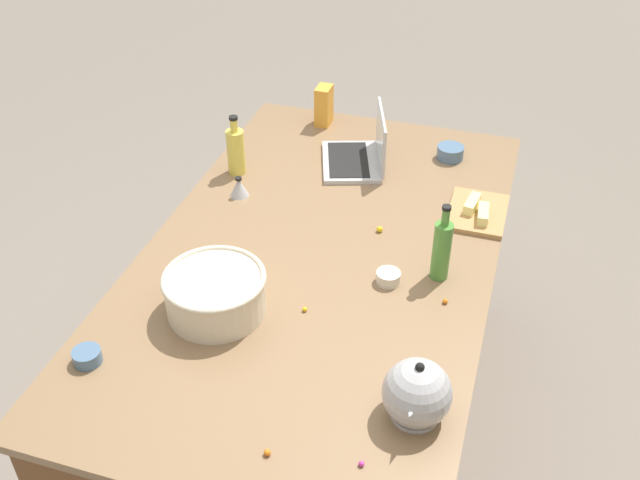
{
  "coord_description": "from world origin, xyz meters",
  "views": [
    {
      "loc": [
        1.86,
        0.58,
        2.4
      ],
      "look_at": [
        0.0,
        0.0,
        0.95
      ],
      "focal_mm": 41.36,
      "sensor_mm": 36.0,
      "label": 1
    }
  ],
  "objects_px": {
    "butter_stick_right": "(483,214)",
    "ramekin_wide": "(388,277)",
    "candy_bag": "(324,106)",
    "kitchen_timer": "(239,187)",
    "mixing_bowl_large": "(215,293)",
    "ramekin_medium": "(87,356)",
    "ramekin_small": "(450,152)",
    "laptop": "(361,154)",
    "butter_stick_left": "(472,204)",
    "bottle_oil": "(236,150)",
    "cutting_board": "(477,212)",
    "bottle_olive": "(442,249)",
    "kettle": "(417,394)"
  },
  "relations": [
    {
      "from": "butter_stick_right",
      "to": "ramekin_wide",
      "type": "relative_size",
      "value": 1.42
    },
    {
      "from": "candy_bag",
      "to": "kitchen_timer",
      "type": "bearing_deg",
      "value": -11.73
    },
    {
      "from": "mixing_bowl_large",
      "to": "ramekin_wide",
      "type": "relative_size",
      "value": 4.0
    },
    {
      "from": "ramekin_medium",
      "to": "kitchen_timer",
      "type": "bearing_deg",
      "value": 174.98
    },
    {
      "from": "ramekin_wide",
      "to": "ramekin_small",
      "type": "bearing_deg",
      "value": 175.78
    },
    {
      "from": "laptop",
      "to": "butter_stick_left",
      "type": "height_order",
      "value": "laptop"
    },
    {
      "from": "bottle_oil",
      "to": "ramekin_wide",
      "type": "relative_size",
      "value": 3.1
    },
    {
      "from": "cutting_board",
      "to": "butter_stick_left",
      "type": "xyz_separation_m",
      "value": [
        -0.01,
        -0.02,
        0.03
      ]
    },
    {
      "from": "mixing_bowl_large",
      "to": "cutting_board",
      "type": "bearing_deg",
      "value": 137.58
    },
    {
      "from": "bottle_olive",
      "to": "ramekin_medium",
      "type": "bearing_deg",
      "value": -52.61
    },
    {
      "from": "ramekin_medium",
      "to": "kitchen_timer",
      "type": "height_order",
      "value": "kitchen_timer"
    },
    {
      "from": "kettle",
      "to": "mixing_bowl_large",
      "type": "bearing_deg",
      "value": -108.51
    },
    {
      "from": "laptop",
      "to": "cutting_board",
      "type": "relative_size",
      "value": 1.35
    },
    {
      "from": "mixing_bowl_large",
      "to": "cutting_board",
      "type": "xyz_separation_m",
      "value": [
        -0.75,
        0.68,
        -0.06
      ]
    },
    {
      "from": "bottle_oil",
      "to": "ramekin_medium",
      "type": "height_order",
      "value": "bottle_oil"
    },
    {
      "from": "bottle_olive",
      "to": "candy_bag",
      "type": "distance_m",
      "value": 1.1
    },
    {
      "from": "butter_stick_left",
      "to": "ramekin_small",
      "type": "bearing_deg",
      "value": -159.26
    },
    {
      "from": "ramekin_medium",
      "to": "candy_bag",
      "type": "height_order",
      "value": "candy_bag"
    },
    {
      "from": "bottle_olive",
      "to": "cutting_board",
      "type": "distance_m",
      "value": 0.41
    },
    {
      "from": "bottle_olive",
      "to": "ramekin_small",
      "type": "xyz_separation_m",
      "value": [
        -0.75,
        -0.09,
        -0.08
      ]
    },
    {
      "from": "ramekin_wide",
      "to": "candy_bag",
      "type": "height_order",
      "value": "candy_bag"
    },
    {
      "from": "cutting_board",
      "to": "candy_bag",
      "type": "relative_size",
      "value": 1.58
    },
    {
      "from": "candy_bag",
      "to": "laptop",
      "type": "bearing_deg",
      "value": 40.02
    },
    {
      "from": "laptop",
      "to": "ramekin_small",
      "type": "xyz_separation_m",
      "value": [
        -0.15,
        0.33,
        -0.02
      ]
    },
    {
      "from": "bottle_oil",
      "to": "kitchen_timer",
      "type": "bearing_deg",
      "value": 25.24
    },
    {
      "from": "kitchen_timer",
      "to": "candy_bag",
      "type": "height_order",
      "value": "candy_bag"
    },
    {
      "from": "mixing_bowl_large",
      "to": "kitchen_timer",
      "type": "relative_size",
      "value": 4.02
    },
    {
      "from": "bottle_olive",
      "to": "butter_stick_left",
      "type": "distance_m",
      "value": 0.4
    },
    {
      "from": "bottle_oil",
      "to": "kitchen_timer",
      "type": "distance_m",
      "value": 0.18
    },
    {
      "from": "butter_stick_right",
      "to": "kettle",
      "type": "bearing_deg",
      "value": -3.45
    },
    {
      "from": "candy_bag",
      "to": "bottle_olive",
      "type": "bearing_deg",
      "value": 36.46
    },
    {
      "from": "ramekin_wide",
      "to": "kitchen_timer",
      "type": "distance_m",
      "value": 0.72
    },
    {
      "from": "cutting_board",
      "to": "butter_stick_left",
      "type": "height_order",
      "value": "butter_stick_left"
    },
    {
      "from": "kettle",
      "to": "cutting_board",
      "type": "relative_size",
      "value": 0.79
    },
    {
      "from": "bottle_oil",
      "to": "butter_stick_right",
      "type": "distance_m",
      "value": 0.96
    },
    {
      "from": "cutting_board",
      "to": "candy_bag",
      "type": "xyz_separation_m",
      "value": [
        -0.5,
        -0.73,
        0.08
      ]
    },
    {
      "from": "cutting_board",
      "to": "butter_stick_left",
      "type": "bearing_deg",
      "value": -110.71
    },
    {
      "from": "laptop",
      "to": "butter_stick_right",
      "type": "height_order",
      "value": "laptop"
    },
    {
      "from": "mixing_bowl_large",
      "to": "kitchen_timer",
      "type": "height_order",
      "value": "mixing_bowl_large"
    },
    {
      "from": "bottle_oil",
      "to": "candy_bag",
      "type": "distance_m",
      "value": 0.53
    },
    {
      "from": "ramekin_small",
      "to": "mixing_bowl_large",
      "type": "bearing_deg",
      "value": -25.22
    },
    {
      "from": "mixing_bowl_large",
      "to": "ramekin_wide",
      "type": "height_order",
      "value": "mixing_bowl_large"
    },
    {
      "from": "butter_stick_left",
      "to": "kitchen_timer",
      "type": "height_order",
      "value": "kitchen_timer"
    },
    {
      "from": "laptop",
      "to": "bottle_olive",
      "type": "bearing_deg",
      "value": 34.67
    },
    {
      "from": "bottle_oil",
      "to": "cutting_board",
      "type": "height_order",
      "value": "bottle_oil"
    },
    {
      "from": "laptop",
      "to": "bottle_olive",
      "type": "distance_m",
      "value": 0.74
    },
    {
      "from": "laptop",
      "to": "ramekin_medium",
      "type": "xyz_separation_m",
      "value": [
        1.27,
        -0.45,
        -0.03
      ]
    },
    {
      "from": "laptop",
      "to": "cutting_board",
      "type": "bearing_deg",
      "value": 65.99
    },
    {
      "from": "butter_stick_left",
      "to": "ramekin_medium",
      "type": "bearing_deg",
      "value": -40.94
    },
    {
      "from": "ramekin_medium",
      "to": "candy_bag",
      "type": "distance_m",
      "value": 1.57
    }
  ]
}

